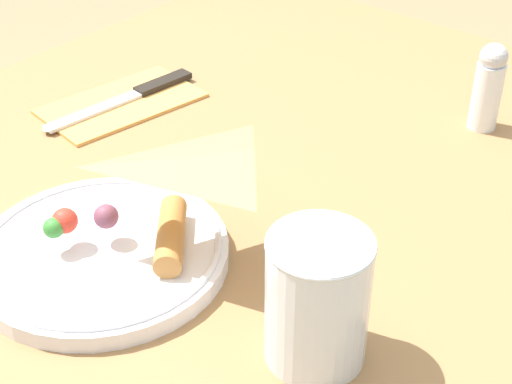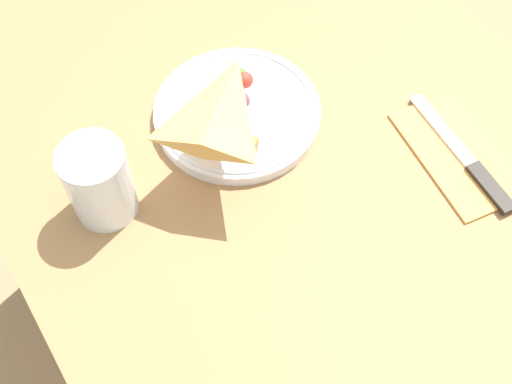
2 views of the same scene
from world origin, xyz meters
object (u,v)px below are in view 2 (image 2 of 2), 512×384
object	(u,v)px
dining_table	(303,217)
milk_glass	(99,183)
plate_pizza	(237,109)
napkin_folded	(459,153)
butter_knife	(465,157)

from	to	relation	value
dining_table	milk_glass	distance (m)	0.31
plate_pizza	napkin_folded	xyz separation A→B (m)	(-0.21, -0.21, -0.01)
milk_glass	butter_knife	distance (m)	0.45
dining_table	napkin_folded	world-z (taller)	napkin_folded
dining_table	milk_glass	bearing A→B (deg)	69.19
dining_table	napkin_folded	size ratio (longest dim) A/B	5.57
butter_knife	plate_pizza	bearing A→B (deg)	49.50
dining_table	napkin_folded	xyz separation A→B (m)	(-0.09, -0.18, 0.12)
dining_table	plate_pizza	world-z (taller)	plate_pizza
plate_pizza	milk_glass	xyz separation A→B (m)	(-0.03, 0.21, 0.04)
plate_pizza	napkin_folded	bearing A→B (deg)	-135.29
dining_table	plate_pizza	distance (m)	0.19
dining_table	milk_glass	xyz separation A→B (m)	(0.09, 0.24, 0.17)
milk_glass	butter_knife	bearing A→B (deg)	-114.48
plate_pizza	milk_glass	world-z (taller)	milk_glass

